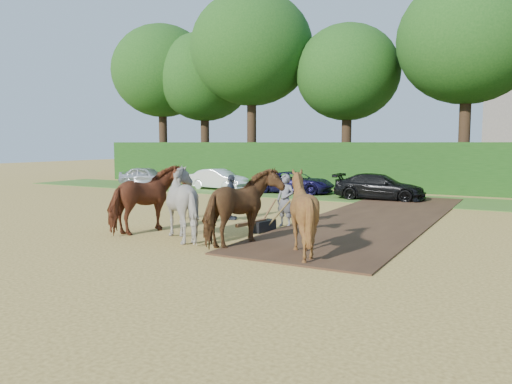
% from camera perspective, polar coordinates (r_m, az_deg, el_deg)
% --- Properties ---
extents(ground, '(120.00, 120.00, 0.00)m').
position_cam_1_polar(ground, '(14.33, 0.11, -6.33)').
color(ground, gold).
rests_on(ground, ground).
extents(earth_strip, '(4.50, 17.00, 0.05)m').
position_cam_1_polar(earth_strip, '(20.20, 13.54, -2.90)').
color(earth_strip, '#472D1C').
rests_on(earth_strip, ground).
extents(grass_verge, '(50.00, 5.00, 0.03)m').
position_cam_1_polar(grass_verge, '(27.30, 14.41, -0.74)').
color(grass_verge, '#38601E').
rests_on(grass_verge, ground).
extents(hedgerow, '(46.00, 1.60, 3.00)m').
position_cam_1_polar(hedgerow, '(31.55, 16.53, 2.75)').
color(hedgerow, '#14380F').
rests_on(hedgerow, ground).
extents(spectator_near, '(0.89, 0.97, 1.60)m').
position_cam_1_polar(spectator_near, '(19.73, -7.58, -0.73)').
color(spectator_near, '#ACA587').
rests_on(spectator_near, ground).
extents(spectator_far, '(0.84, 1.11, 1.75)m').
position_cam_1_polar(spectator_far, '(19.30, -2.85, -0.60)').
color(spectator_far, '#272C34').
rests_on(spectator_far, ground).
extents(plough_team, '(7.64, 5.32, 2.25)m').
position_cam_1_polar(plough_team, '(14.93, -4.30, -1.52)').
color(plough_team, brown).
rests_on(plough_team, ground).
extents(parked_cars, '(36.68, 3.24, 1.41)m').
position_cam_1_polar(parked_cars, '(27.07, 16.09, 0.55)').
color(parked_cars, '#B0B2B7').
rests_on(parked_cars, ground).
extents(treeline, '(48.70, 10.60, 14.21)m').
position_cam_1_polar(treeline, '(35.51, 15.27, 15.19)').
color(treeline, '#382616').
rests_on(treeline, ground).
extents(church, '(5.20, 5.20, 27.00)m').
position_cam_1_polar(church, '(68.19, 27.09, 14.14)').
color(church, slate).
rests_on(church, ground).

